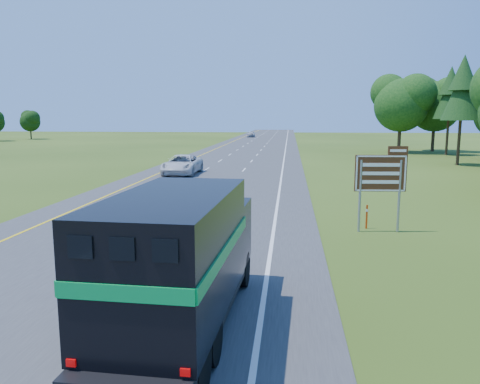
% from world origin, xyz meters
% --- Properties ---
extents(road, '(15.00, 260.00, 0.04)m').
position_xyz_m(road, '(0.00, 50.00, 0.02)').
color(road, '#38383A').
rests_on(road, ground).
extents(lane_markings, '(11.15, 260.00, 0.01)m').
position_xyz_m(lane_markings, '(0.00, 50.00, 0.04)').
color(lane_markings, yellow).
rests_on(lane_markings, road).
extents(horse_truck, '(2.70, 7.71, 3.37)m').
position_xyz_m(horse_truck, '(3.68, 3.95, 1.84)').
color(horse_truck, black).
rests_on(horse_truck, road).
extents(white_suv, '(2.86, 6.11, 1.69)m').
position_xyz_m(white_suv, '(-3.30, 34.09, 0.89)').
color(white_suv, silver).
rests_on(white_suv, road).
extents(far_car, '(1.77, 4.29, 1.45)m').
position_xyz_m(far_car, '(-3.53, 111.09, 0.77)').
color(far_car, '#ACADB3').
rests_on(far_car, road).
extents(exit_sign, '(2.25, 0.23, 3.81)m').
position_xyz_m(exit_sign, '(10.16, 14.42, 2.47)').
color(exit_sign, gray).
rests_on(exit_sign, ground).
extents(delineator, '(0.09, 0.05, 1.10)m').
position_xyz_m(delineator, '(9.70, 14.98, 0.59)').
color(delineator, red).
rests_on(delineator, ground).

